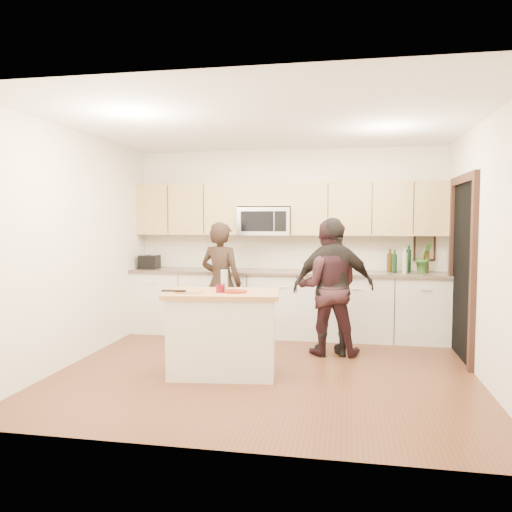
% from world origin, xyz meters
% --- Properties ---
extents(floor, '(4.50, 4.50, 0.00)m').
position_xyz_m(floor, '(0.00, 0.00, 0.00)').
color(floor, brown).
rests_on(floor, ground).
extents(room_shell, '(4.52, 4.02, 2.71)m').
position_xyz_m(room_shell, '(0.00, 0.00, 1.73)').
color(room_shell, silver).
rests_on(room_shell, ground).
extents(back_cabinetry, '(4.50, 0.66, 0.94)m').
position_xyz_m(back_cabinetry, '(0.00, 1.69, 0.47)').
color(back_cabinetry, silver).
rests_on(back_cabinetry, ground).
extents(upper_cabinetry, '(4.50, 0.33, 0.75)m').
position_xyz_m(upper_cabinetry, '(0.03, 1.83, 1.84)').
color(upper_cabinetry, tan).
rests_on(upper_cabinetry, ground).
extents(microwave, '(0.76, 0.41, 0.40)m').
position_xyz_m(microwave, '(-0.31, 1.80, 1.65)').
color(microwave, silver).
rests_on(microwave, ground).
extents(doorway, '(0.06, 1.25, 2.20)m').
position_xyz_m(doorway, '(2.23, 0.90, 1.16)').
color(doorway, black).
rests_on(doorway, ground).
extents(framed_picture, '(0.30, 0.03, 0.38)m').
position_xyz_m(framed_picture, '(1.95, 1.98, 1.28)').
color(framed_picture, black).
rests_on(framed_picture, ground).
extents(dish_towel, '(0.34, 0.60, 0.48)m').
position_xyz_m(dish_towel, '(-0.95, 1.50, 0.80)').
color(dish_towel, white).
rests_on(dish_towel, ground).
extents(island, '(1.27, 0.84, 0.90)m').
position_xyz_m(island, '(-0.43, -0.24, 0.45)').
color(island, silver).
rests_on(island, ground).
extents(red_plate, '(0.26, 0.26, 0.02)m').
position_xyz_m(red_plate, '(-0.29, -0.27, 0.91)').
color(red_plate, maroon).
rests_on(red_plate, island).
extents(box_grater, '(0.08, 0.06, 0.24)m').
position_xyz_m(box_grater, '(-0.41, -0.25, 1.04)').
color(box_grater, silver).
rests_on(box_grater, red_plate).
extents(drink_glass, '(0.08, 0.08, 0.09)m').
position_xyz_m(drink_glass, '(-0.45, -0.32, 0.94)').
color(drink_glass, maroon).
rests_on(drink_glass, island).
extents(cutting_board, '(0.28, 0.19, 0.02)m').
position_xyz_m(cutting_board, '(-0.77, -0.37, 0.91)').
color(cutting_board, '#A67345').
rests_on(cutting_board, island).
extents(tongs, '(0.26, 0.06, 0.02)m').
position_xyz_m(tongs, '(-0.90, -0.46, 0.93)').
color(tongs, black).
rests_on(tongs, cutting_board).
extents(knife, '(0.18, 0.04, 0.01)m').
position_xyz_m(knife, '(-0.69, -0.51, 0.92)').
color(knife, silver).
rests_on(knife, cutting_board).
extents(toaster, '(0.27, 0.24, 0.20)m').
position_xyz_m(toaster, '(-2.05, 1.67, 1.04)').
color(toaster, black).
rests_on(toaster, back_cabinetry).
extents(bottle_cluster, '(0.56, 0.28, 0.38)m').
position_xyz_m(bottle_cluster, '(1.65, 1.73, 1.11)').
color(bottle_cluster, black).
rests_on(bottle_cluster, back_cabinetry).
extents(orchid, '(0.30, 0.28, 0.44)m').
position_xyz_m(orchid, '(1.91, 1.72, 1.16)').
color(orchid, '#3B722D').
rests_on(orchid, back_cabinetry).
extents(woman_left, '(0.68, 0.54, 1.64)m').
position_xyz_m(woman_left, '(-0.79, 1.09, 0.82)').
color(woman_left, black).
rests_on(woman_left, ground).
extents(woman_center, '(0.84, 0.67, 1.66)m').
position_xyz_m(woman_center, '(0.64, 0.80, 0.83)').
color(woman_center, black).
rests_on(woman_center, ground).
extents(woman_right, '(1.07, 0.65, 1.70)m').
position_xyz_m(woman_right, '(0.72, 0.73, 0.85)').
color(woman_right, black).
rests_on(woman_right, ground).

